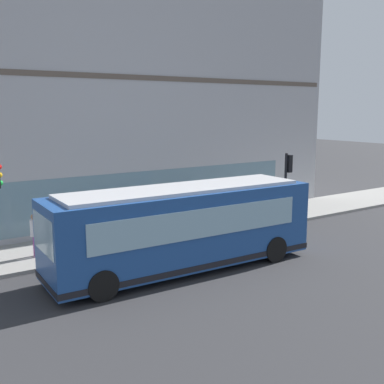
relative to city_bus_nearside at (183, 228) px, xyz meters
The scene contains 10 objects.
ground 2.89m from the city_bus_nearside, 89.85° to the right, with size 120.00×120.00×0.00m, color #2D2D30.
sidewalk_curb 5.30m from the city_bus_nearside, 28.54° to the right, with size 3.73×40.00×0.15m, color gray.
building_corner 11.34m from the city_bus_nearside, 13.85° to the right, with size 7.11×23.42×13.23m.
city_bus_nearside is the anchor object (origin of this frame).
traffic_light_near_corner 9.16m from the city_bus_nearside, 69.19° to the right, with size 0.32×0.49×3.43m.
fire_hydrant 8.17m from the city_bus_nearside, 49.37° to the right, with size 0.35×0.35×0.74m.
pedestrian_by_light_pole 6.63m from the city_bus_nearside, 55.59° to the right, with size 0.32×0.32×1.59m.
pedestrian_near_hydrant 5.93m from the city_bus_nearside, 47.78° to the right, with size 0.32×0.32×1.64m.
pedestrian_walking_along_curb 5.87m from the city_bus_nearside, 46.31° to the left, with size 0.32×0.32×1.70m.
pedestrian_near_building_entrance 7.14m from the city_bus_nearside, 37.12° to the right, with size 0.32×0.32×1.81m.
Camera 1 is at (-13.76, 11.28, 5.82)m, focal length 43.45 mm.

